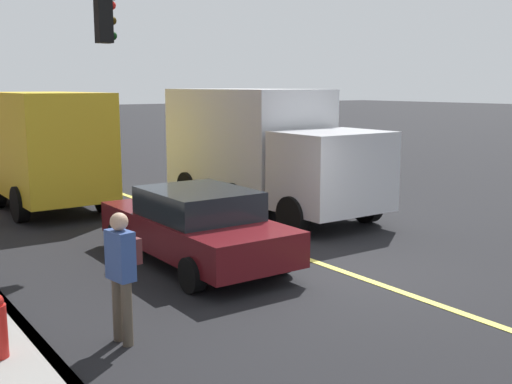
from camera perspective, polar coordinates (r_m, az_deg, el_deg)
name	(u,v)px	position (r m, az deg, el deg)	size (l,w,h in m)	color
ground	(339,270)	(11.53, 7.62, -7.16)	(200.00, 200.00, 0.00)	black
curb_edge	(29,335)	(8.93, -20.20, -12.31)	(80.00, 0.16, 0.15)	slate
lane_stripe_center	(339,270)	(11.53, 7.62, -7.13)	(80.00, 0.16, 0.01)	#D8CC4C
car_maroon	(195,225)	(11.78, -5.64, -3.04)	(4.64, 2.04, 1.45)	#591116
truck_yellow	(39,147)	(18.32, -19.38, 3.98)	(6.69, 2.45, 3.17)	silver
truck_white	(262,147)	(16.70, 0.53, 4.16)	(7.04, 2.62, 3.26)	silver
pedestrian_with_backpack	(122,267)	(8.22, -12.24, -6.79)	(0.44, 0.40, 1.75)	brown
traffic_light_mast	(11,67)	(12.64, -21.63, 10.68)	(0.28, 3.55, 5.39)	#1E3823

